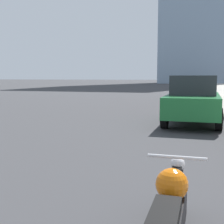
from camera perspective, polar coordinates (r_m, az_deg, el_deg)
motorcycle at (r=2.84m, az=10.31°, el=-18.72°), size 0.62×2.34×0.75m
parked_car_green at (r=10.96m, az=14.67°, el=2.24°), size 1.82×4.28×1.63m
parked_car_white at (r=24.00m, az=16.18°, el=4.39°), size 2.06×4.53×1.68m
parked_car_blue at (r=36.82m, az=16.42°, el=4.94°), size 2.27×4.11×1.64m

